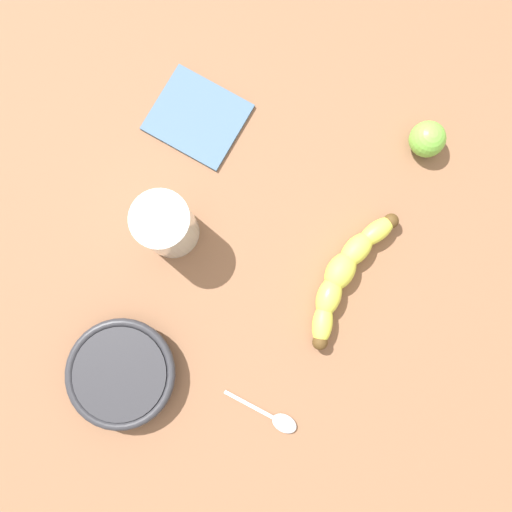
{
  "coord_description": "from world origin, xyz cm",
  "views": [
    {
      "loc": [
        1.85,
        6.02,
        75.46
      ],
      "look_at": [
        2.19,
        -1.62,
        5.0
      ],
      "focal_mm": 35.47,
      "sensor_mm": 36.0,
      "label": 1
    }
  ],
  "objects": [
    {
      "name": "lime_fruit",
      "position": [
        -21.53,
        -19.43,
        5.59
      ],
      "size": [
        5.19,
        5.19,
        5.19
      ],
      "primitive_type": "sphere",
      "color": "#75C142",
      "rests_on": "wooden_tabletop"
    },
    {
      "name": "folded_napkin",
      "position": [
        11.79,
        -22.1,
        3.3
      ],
      "size": [
        16.83,
        16.14,
        0.6
      ],
      "primitive_type": "cube",
      "rotation": [
        0.0,
        0.0,
        -0.47
      ],
      "color": "slate",
      "rests_on": "wooden_tabletop"
    },
    {
      "name": "wooden_tabletop",
      "position": [
        0.0,
        0.0,
        1.5
      ],
      "size": [
        120.0,
        120.0,
        3.0
      ],
      "primitive_type": "cube",
      "color": "brown",
      "rests_on": "ground"
    },
    {
      "name": "teaspoon",
      "position": [
        -2.15,
        21.09,
        3.4
      ],
      "size": [
        10.76,
        6.05,
        0.8
      ],
      "rotation": [
        0.0,
        0.0,
        2.7
      ],
      "color": "silver",
      "rests_on": "wooden_tabletop"
    },
    {
      "name": "banana",
      "position": [
        -10.35,
        0.38,
        4.96
      ],
      "size": [
        12.09,
        19.78,
        3.93
      ],
      "rotation": [
        0.0,
        0.0,
        1.07
      ],
      "color": "#E1E34A",
      "rests_on": "wooden_tabletop"
    },
    {
      "name": "ceramic_bowl",
      "position": [
        19.77,
        15.29,
        5.23
      ],
      "size": [
        14.97,
        14.97,
        3.69
      ],
      "color": "#2D2D33",
      "rests_on": "wooden_tabletop"
    },
    {
      "name": "smoothie_glass",
      "position": [
        14.41,
        -4.82,
        8.3
      ],
      "size": [
        7.76,
        7.76,
        10.69
      ],
      "color": "silver",
      "rests_on": "wooden_tabletop"
    }
  ]
}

